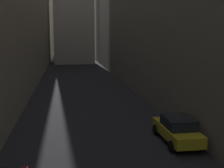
# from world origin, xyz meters

# --- Properties ---
(ground_plane) EXTENTS (264.00, 264.00, 0.00)m
(ground_plane) POSITION_xyz_m (0.00, 48.00, 0.00)
(ground_plane) COLOR black
(parked_car_right_far) EXTENTS (1.88, 4.31, 1.53)m
(parked_car_right_far) POSITION_xyz_m (4.40, 24.82, 0.79)
(parked_car_right_far) COLOR #A59919
(parked_car_right_far) RESTS_ON ground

